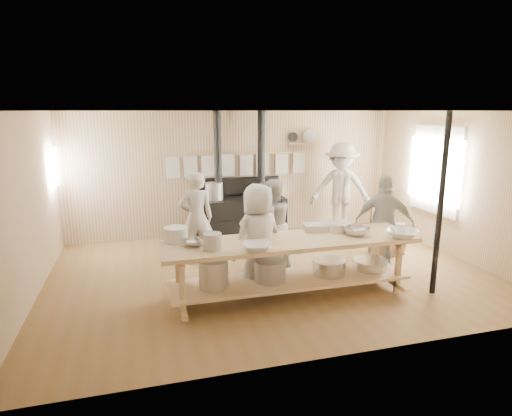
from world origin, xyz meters
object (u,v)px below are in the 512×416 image
(stove, at_px, (240,213))
(roasting_pan, at_px, (318,227))
(cook_center, at_px, (258,239))
(prep_table, at_px, (290,262))
(cook_far_left, at_px, (196,218))
(cook_left, at_px, (272,224))
(chair, at_px, (386,238))
(cook_by_window, at_px, (341,189))
(cook_right, at_px, (384,223))

(stove, bearing_deg, roasting_pan, -78.29)
(cook_center, distance_m, roasting_pan, 0.94)
(prep_table, height_order, cook_center, cook_center)
(stove, height_order, prep_table, stove)
(stove, distance_m, cook_far_left, 1.70)
(cook_left, bearing_deg, chair, 179.06)
(cook_by_window, xyz_separation_m, chair, (0.23, -1.46, -0.68))
(chair, bearing_deg, cook_center, -175.39)
(cook_by_window, distance_m, chair, 1.63)
(cook_by_window, height_order, roasting_pan, cook_by_window)
(prep_table, bearing_deg, cook_left, 84.96)
(cook_far_left, height_order, cook_right, cook_far_left)
(stove, xyz_separation_m, chair, (2.37, -1.72, -0.23))
(cook_right, height_order, chair, cook_right)
(cook_far_left, xyz_separation_m, chair, (3.45, -0.44, -0.51))
(cook_far_left, bearing_deg, prep_table, 119.72)
(roasting_pan, bearing_deg, cook_far_left, 139.31)
(prep_table, bearing_deg, chair, 28.64)
(chair, relative_size, roasting_pan, 2.30)
(cook_left, xyz_separation_m, chair, (2.27, 0.11, -0.46))
(stove, xyz_separation_m, cook_by_window, (2.14, -0.26, 0.46))
(prep_table, xyz_separation_m, cook_far_left, (-1.08, 1.74, 0.28))
(cook_left, bearing_deg, cook_center, 57.60)
(cook_left, height_order, cook_by_window, cook_by_window)
(cook_left, xyz_separation_m, roasting_pan, (0.45, -0.85, 0.14))
(cook_center, relative_size, chair, 1.61)
(cook_center, bearing_deg, roasting_pan, 163.42)
(cook_far_left, relative_size, cook_center, 1.00)
(cook_far_left, distance_m, roasting_pan, 2.16)
(stove, distance_m, chair, 2.94)
(cook_far_left, relative_size, cook_right, 1.01)
(stove, height_order, cook_center, stove)
(roasting_pan, bearing_deg, cook_center, -178.42)
(prep_table, bearing_deg, cook_right, 17.89)
(cook_far_left, bearing_deg, cook_by_window, -164.51)
(cook_center, bearing_deg, cook_right, 169.38)
(stove, relative_size, cook_right, 1.63)
(stove, bearing_deg, cook_far_left, -130.08)
(roasting_pan, bearing_deg, cook_left, 118.02)
(stove, bearing_deg, chair, -36.03)
(cook_right, relative_size, chair, 1.60)
(cook_far_left, bearing_deg, chair, 170.63)
(stove, xyz_separation_m, cook_far_left, (-1.08, -1.28, 0.28))
(cook_center, height_order, cook_by_window, cook_by_window)
(cook_right, distance_m, chair, 1.00)
(prep_table, height_order, chair, chair)
(cook_far_left, xyz_separation_m, cook_center, (0.70, -1.43, -0.00))
(cook_left, relative_size, cook_right, 0.95)
(cook_right, bearing_deg, prep_table, 51.27)
(prep_table, bearing_deg, cook_center, 141.11)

